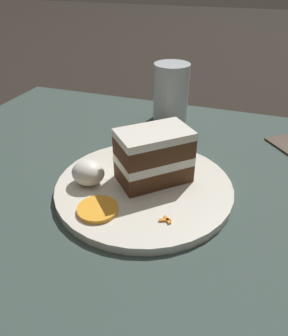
{
  "coord_description": "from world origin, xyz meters",
  "views": [
    {
      "loc": [
        0.09,
        -0.37,
        0.34
      ],
      "look_at": [
        -0.05,
        0.03,
        0.08
      ],
      "focal_mm": 35.0,
      "sensor_mm": 36.0,
      "label": 1
    }
  ],
  "objects_px": {
    "cream_dollop": "(89,171)",
    "plate": "(144,187)",
    "cake_slice": "(154,156)",
    "orange_garnish": "(98,209)",
    "drinking_glass": "(171,96)"
  },
  "relations": [
    {
      "from": "cream_dollop",
      "to": "plate",
      "type": "bearing_deg",
      "value": 14.82
    },
    {
      "from": "plate",
      "to": "orange_garnish",
      "type": "height_order",
      "value": "orange_garnish"
    },
    {
      "from": "plate",
      "to": "orange_garnish",
      "type": "relative_size",
      "value": 4.8
    },
    {
      "from": "cream_dollop",
      "to": "drinking_glass",
      "type": "distance_m",
      "value": 0.31
    },
    {
      "from": "plate",
      "to": "drinking_glass",
      "type": "height_order",
      "value": "drinking_glass"
    },
    {
      "from": "orange_garnish",
      "to": "drinking_glass",
      "type": "bearing_deg",
      "value": 89.6
    },
    {
      "from": "cake_slice",
      "to": "orange_garnish",
      "type": "height_order",
      "value": "cake_slice"
    },
    {
      "from": "cake_slice",
      "to": "cream_dollop",
      "type": "distance_m",
      "value": 0.1
    },
    {
      "from": "cake_slice",
      "to": "orange_garnish",
      "type": "relative_size",
      "value": 2.18
    },
    {
      "from": "cream_dollop",
      "to": "drinking_glass",
      "type": "relative_size",
      "value": 0.41
    },
    {
      "from": "drinking_glass",
      "to": "cream_dollop",
      "type": "bearing_deg",
      "value": -98.43
    },
    {
      "from": "cake_slice",
      "to": "drinking_glass",
      "type": "distance_m",
      "value": 0.27
    },
    {
      "from": "orange_garnish",
      "to": "plate",
      "type": "bearing_deg",
      "value": 64.7
    },
    {
      "from": "cake_slice",
      "to": "drinking_glass",
      "type": "height_order",
      "value": "drinking_glass"
    },
    {
      "from": "drinking_glass",
      "to": "plate",
      "type": "bearing_deg",
      "value": -82.66
    }
  ]
}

